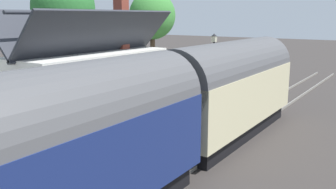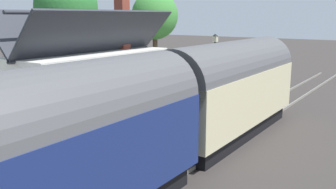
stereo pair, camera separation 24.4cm
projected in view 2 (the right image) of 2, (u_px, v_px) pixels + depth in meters
The scene contains 14 objects.
ground_plane at pixel (163, 157), 14.60m from camera, with size 160.00×160.00×0.00m, color #383330.
platform at pixel (86, 128), 16.84m from camera, with size 32.00×6.47×0.88m, color #A39B8C.
platform_edge_coping at pixel (139, 130), 15.07m from camera, with size 32.00×0.36×0.02m, color beige.
rail_near at pixel (199, 165), 13.69m from camera, with size 52.00×0.08×0.14m, color gray.
rail_far at pixel (167, 156), 14.49m from camera, with size 52.00×0.08×0.14m, color gray.
train at pixel (86, 141), 9.78m from camera, with size 27.39×2.73×4.32m.
station_building at pixel (92, 79), 17.65m from camera, with size 8.47×3.47×5.93m.
bench_near_building at pixel (3, 137), 12.73m from camera, with size 1.41×0.47×0.88m.
bench_mid_platform at pixel (207, 79), 24.42m from camera, with size 1.40×0.44×0.88m.
planter_bench_right at pixel (99, 132), 13.89m from camera, with size 0.94×0.32×0.66m.
planter_edge_far at pixel (178, 81), 23.63m from camera, with size 0.52×0.52×0.86m.
lamp_post_platform at pixel (215, 53), 20.80m from camera, with size 0.32×0.50×3.58m.
tree_far_left at pixel (155, 16), 30.04m from camera, with size 3.94×3.63×7.37m.
tree_behind_building at pixel (66, 8), 29.64m from camera, with size 4.93×5.06×8.84m.
Camera 2 is at (-11.26, -7.93, 5.43)m, focal length 39.85 mm.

